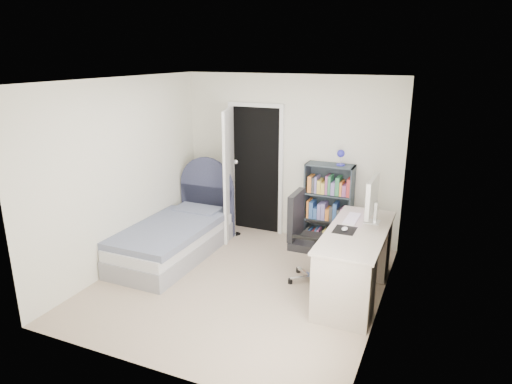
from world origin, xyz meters
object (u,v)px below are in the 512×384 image
at_px(nightstand, 211,204).
at_px(floor_lamp, 235,205).
at_px(bed, 176,236).
at_px(bookcase, 329,208).
at_px(desk, 356,259).
at_px(office_chair, 306,234).

relative_size(nightstand, floor_lamp, 0.51).
bearing_deg(nightstand, floor_lamp, -15.44).
bearing_deg(bed, bookcase, 32.29).
bearing_deg(bookcase, desk, -62.78).
height_order(nightstand, floor_lamp, floor_lamp).
xyz_separation_m(nightstand, desk, (2.62, -1.22, 0.03)).
xyz_separation_m(floor_lamp, bookcase, (1.44, 0.23, 0.07)).
height_order(desk, office_chair, desk).
bearing_deg(office_chair, floor_lamp, 145.86).
distance_m(bed, floor_lamp, 1.11).
bearing_deg(desk, bookcase, 117.22).
xyz_separation_m(bed, desk, (2.58, -0.10, 0.17)).
distance_m(bed, desk, 2.58).
distance_m(nightstand, bookcase, 1.96).
bearing_deg(office_chair, bed, 179.66).
relative_size(nightstand, bookcase, 0.43).
bearing_deg(desk, nightstand, 155.13).
bearing_deg(floor_lamp, nightstand, 164.56).
bearing_deg(bookcase, bed, -147.71).
distance_m(bed, bookcase, 2.28).
bearing_deg(floor_lamp, office_chair, -34.14).
height_order(bed, bookcase, bookcase).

